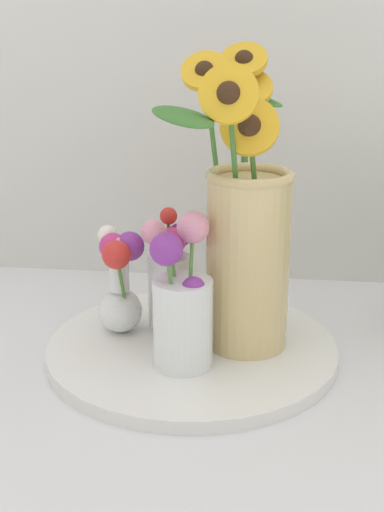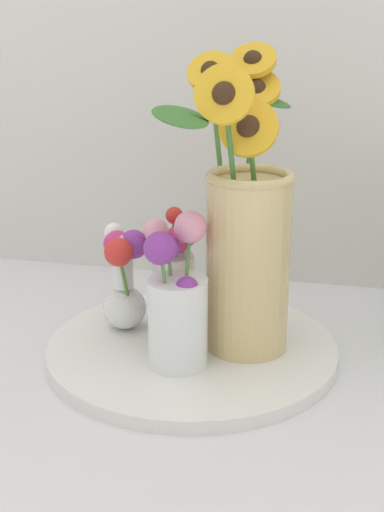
# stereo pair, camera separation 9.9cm
# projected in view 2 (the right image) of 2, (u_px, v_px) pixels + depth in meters

# --- Properties ---
(ground_plane) EXTENTS (6.00, 6.00, 0.00)m
(ground_plane) POSITION_uv_depth(u_px,v_px,m) (161.00, 382.00, 0.96)
(ground_plane) COLOR silver
(serving_tray) EXTENTS (0.42, 0.42, 0.02)m
(serving_tray) POSITION_uv_depth(u_px,v_px,m) (192.00, 349.00, 1.04)
(serving_tray) COLOR white
(serving_tray) RESTS_ON ground_plane
(mason_jar_sunflowers) EXTENTS (0.21, 0.27, 0.42)m
(mason_jar_sunflowers) POSITION_uv_depth(u_px,v_px,m) (246.00, 239.00, 0.98)
(mason_jar_sunflowers) COLOR #D1B77A
(mason_jar_sunflowers) RESTS_ON serving_tray
(vase_small_center) EXTENTS (0.08, 0.09, 0.21)m
(vase_small_center) POSITION_uv_depth(u_px,v_px,m) (177.00, 305.00, 0.95)
(vase_small_center) COLOR white
(vase_small_center) RESTS_ON serving_tray
(vase_bulb_right) EXTENTS (0.07, 0.09, 0.16)m
(vase_bulb_right) POSITION_uv_depth(u_px,v_px,m) (124.00, 277.00, 1.05)
(vase_bulb_right) COLOR white
(vase_bulb_right) RESTS_ON serving_tray
(vase_small_back) EXTENTS (0.06, 0.10, 0.18)m
(vase_small_back) POSITION_uv_depth(u_px,v_px,m) (174.00, 275.00, 1.07)
(vase_small_back) COLOR white
(vase_small_back) RESTS_ON serving_tray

